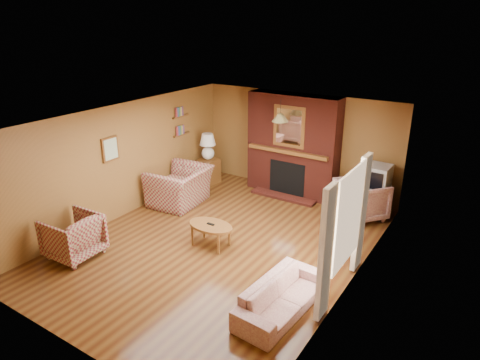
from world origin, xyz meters
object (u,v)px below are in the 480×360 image
Objects in this scene: plaid_armchair at (73,236)px; table_lamp at (208,145)px; crt_tv at (376,177)px; floral_sofa at (282,296)px; plaid_loveseat at (180,186)px; side_table at (208,171)px; tv_stand at (373,202)px; fireplace at (293,146)px; floral_armchair at (361,199)px; coffee_table at (211,227)px.

plaid_armchair is 1.28× the size of table_lamp.
floral_sofa is at bearing -92.20° from crt_tv.
plaid_loveseat is 1.44m from side_table.
crt_tv is (0.00, -0.01, 0.57)m from tv_stand.
fireplace is 2.08m from crt_tv.
floral_sofa is at bearing -41.74° from table_lamp.
fireplace is 2.78× the size of plaid_armchair.
floral_armchair is (3.71, 1.51, -0.00)m from plaid_loveseat.
plaid_armchair is at bearing 103.67° from floral_sofa.
floral_armchair reaches higher than plaid_armchair.
side_table reaches higher than floral_sofa.
crt_tv is (4.15, 0.34, -0.11)m from table_lamp.
plaid_loveseat is 4.00m from floral_armchair.
floral_armchair is 3.33m from coffee_table.
tv_stand is (0.15, 3.92, 0.07)m from floral_sofa.
crt_tv is at bearing 4.74° from side_table.
fireplace is 4.25× the size of crt_tv.
fireplace is at bearing 14.29° from side_table.
plaid_loveseat is 2.03× the size of tv_stand.
plaid_loveseat is at bearing 145.84° from coffee_table.
floral_armchair is at bearing 106.72° from plaid_loveseat.
coffee_table is 1.43× the size of side_table.
table_lamp is (-3.96, -0.10, 0.58)m from floral_armchair.
coffee_table is 1.40× the size of tv_stand.
tv_stand is at bearing 136.73° from plaid_armchair.
fireplace reaches higher than table_lamp.
floral_armchair is at bearing -128.80° from tv_stand.
side_table is (-0.25, 1.41, -0.11)m from plaid_loveseat.
tv_stand is (3.90, 1.76, -0.10)m from plaid_loveseat.
floral_armchair is 0.57m from crt_tv.
floral_armchair is 1.45× the size of tv_stand.
coffee_table is 1.32× the size of table_lamp.
side_table is (-3.96, -0.10, -0.11)m from floral_armchair.
fireplace is 2.79m from plaid_loveseat.
coffee_table is at bearing -126.22° from crt_tv.
tv_stand is (4.15, 0.35, 0.01)m from side_table.
floral_sofa reaches higher than coffee_table.
table_lamp is at bearing 52.43° from floral_sofa.
table_lamp reaches higher than crt_tv.
table_lamp reaches higher than floral_armchair.
coffee_table is at bearing -91.91° from fireplace.
plaid_loveseat is 1.92× the size of table_lamp.
side_table is at bearing 40.37° from floral_armchair.
coffee_table is (-1.96, -2.69, -0.04)m from floral_armchair.
table_lamp is at bearing 40.37° from floral_armchair.
fireplace reaches higher than floral_sofa.
table_lamp is at bearing -175.26° from crt_tv.
plaid_loveseat reaches higher than tv_stand.
coffee_table is 3.28m from side_table.
coffee_table is (1.85, 1.62, -0.01)m from plaid_armchair.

